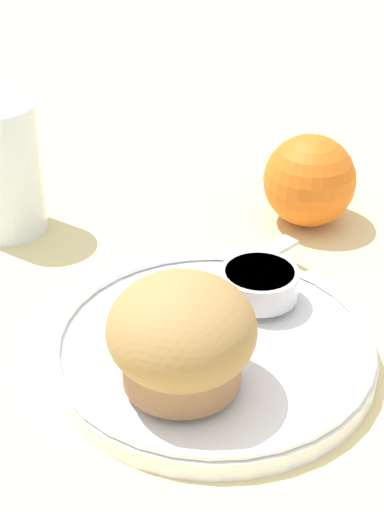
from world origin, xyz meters
The scene contains 8 objects.
ground_plane centered at (0.00, 0.00, 0.00)m, with size 3.00×3.00×0.00m, color beige.
plate centered at (-0.01, -0.01, 0.01)m, with size 0.23×0.23×0.02m.
muffin centered at (-0.04, -0.05, 0.05)m, with size 0.09×0.09×0.07m.
cream_ramekin centered at (0.03, 0.03, 0.03)m, with size 0.06×0.06×0.02m.
berry_pair centered at (-0.01, 0.02, 0.03)m, with size 0.03×0.02×0.02m.
butter_knife centered at (0.00, 0.05, 0.02)m, with size 0.15×0.11×0.00m.
orange_fruit centered at (0.10, 0.16, 0.04)m, with size 0.08×0.08×0.08m.
juice_glass centered at (-0.16, 0.19, 0.06)m, with size 0.07×0.07×0.12m.
Camera 1 is at (-0.10, -0.47, 0.38)m, focal length 60.00 mm.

